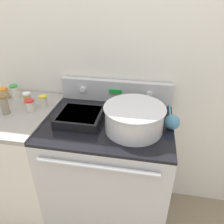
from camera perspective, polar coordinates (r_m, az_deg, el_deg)
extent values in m
cube|color=silver|center=(1.58, 1.51, 14.05)|extent=(8.00, 0.05, 2.50)
cube|color=#BCBCC1|center=(1.70, -0.79, -16.18)|extent=(0.81, 0.63, 0.92)
cube|color=black|center=(1.40, -0.92, -2.70)|extent=(0.81, 0.63, 0.02)
cylinder|color=silver|center=(1.18, -4.12, -14.12)|extent=(0.66, 0.02, 0.02)
cube|color=#BCBCC1|center=(1.61, 1.06, 5.51)|extent=(0.81, 0.05, 0.16)
cylinder|color=white|center=(1.63, -7.66, 5.87)|extent=(0.04, 0.02, 0.04)
cylinder|color=white|center=(1.55, 9.77, 4.52)|extent=(0.04, 0.02, 0.04)
cube|color=green|center=(1.57, 0.88, 5.30)|extent=(0.09, 0.01, 0.03)
cube|color=silver|center=(1.90, -21.22, -12.54)|extent=(0.51, 0.63, 0.92)
cube|color=gray|center=(1.64, -24.21, -0.05)|extent=(0.51, 0.63, 0.03)
cylinder|color=silver|center=(1.28, 5.79, -1.68)|extent=(0.34, 0.34, 0.15)
torus|color=silver|center=(1.24, 5.95, 1.14)|extent=(0.36, 0.36, 0.01)
cylinder|color=beige|center=(1.25, 5.92, 0.62)|extent=(0.31, 0.31, 0.02)
cube|color=black|center=(1.39, -8.35, -1.29)|extent=(0.27, 0.26, 0.06)
cube|color=#B2894C|center=(1.39, -8.39, -0.81)|extent=(0.24, 0.23, 0.03)
cylinder|color=teal|center=(1.49, 14.99, -0.84)|extent=(0.01, 0.29, 0.01)
sphere|color=teal|center=(1.35, 15.49, -2.57)|extent=(0.09, 0.09, 0.09)
cylinder|color=beige|center=(1.59, -17.42, 2.50)|extent=(0.05, 0.05, 0.07)
cylinder|color=yellow|center=(1.57, -17.65, 3.86)|extent=(0.05, 0.05, 0.01)
cylinder|color=beige|center=(1.57, -20.55, 1.45)|extent=(0.05, 0.05, 0.07)
cylinder|color=red|center=(1.55, -20.82, 2.78)|extent=(0.06, 0.06, 0.01)
cylinder|color=tan|center=(1.67, -21.23, 3.12)|extent=(0.05, 0.05, 0.07)
cylinder|color=white|center=(1.65, -21.50, 4.46)|extent=(0.05, 0.05, 0.01)
cylinder|color=gray|center=(1.59, -26.22, 1.49)|extent=(0.05, 0.05, 0.11)
cylinder|color=brown|center=(1.56, -26.73, 3.52)|extent=(0.05, 0.05, 0.01)
cylinder|color=beige|center=(1.79, -24.03, 4.71)|extent=(0.06, 0.06, 0.09)
cylinder|color=green|center=(1.78, -24.36, 6.19)|extent=(0.06, 0.06, 0.01)
cylinder|color=tan|center=(1.82, -26.31, 4.23)|extent=(0.06, 0.06, 0.07)
cylinder|color=orange|center=(1.81, -26.60, 5.43)|extent=(0.07, 0.07, 0.01)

